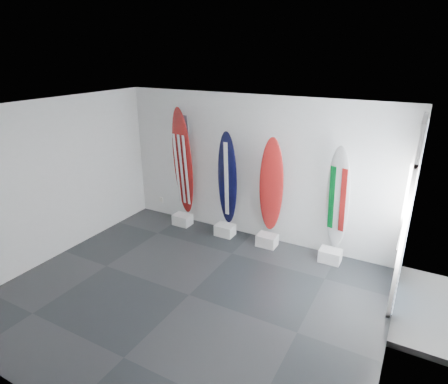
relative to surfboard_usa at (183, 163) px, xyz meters
The scene contains 16 objects.
floor 3.16m from the surfboard_usa, 54.57° to the right, with size 6.00×6.00×0.00m, color black.
ceiling 3.19m from the surfboard_usa, 54.57° to the right, with size 6.00×6.00×0.00m, color white.
wall_back 1.64m from the surfboard_usa, ahead, with size 6.00×6.00×0.00m, color silver.
wall_front 5.05m from the surfboard_usa, 71.25° to the right, with size 6.00×6.00×0.00m, color silver.
wall_left 2.66m from the surfboard_usa, 121.14° to the right, with size 5.00×5.00×0.00m, color silver.
wall_right 5.15m from the surfboard_usa, 26.26° to the right, with size 5.00×5.00×0.00m, color silver.
display_block_usa 1.35m from the surfboard_usa, 90.00° to the right, with size 0.40×0.30×0.24m, color silver.
surfboard_usa is the anchor object (origin of this frame).
display_block_navy 1.75m from the surfboard_usa, ahead, with size 0.40×0.30×0.24m, color silver.
surfboard_navy 1.14m from the surfboard_usa, ahead, with size 0.46×0.08×2.04m, color black.
display_block_swiss 2.50m from the surfboard_usa, ahead, with size 0.40×0.30×0.24m, color silver.
surfboard_swiss 2.11m from the surfboard_usa, ahead, with size 0.47×0.08×2.09m, color maroon.
display_block_italy 3.66m from the surfboard_usa, ahead, with size 0.40×0.30×0.24m, color silver.
surfboard_italy 3.41m from the surfboard_usa, ahead, with size 0.46×0.08×2.03m, color silver.
wall_outlet 1.40m from the surfboard_usa, 166.42° to the left, with size 0.09×0.02×0.13m, color silver.
glass_door 4.65m from the surfboard_usa, ahead, with size 0.12×1.16×2.85m, color white, non-canonical shape.
Camera 1 is at (3.00, -4.29, 3.79)m, focal length 30.15 mm.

